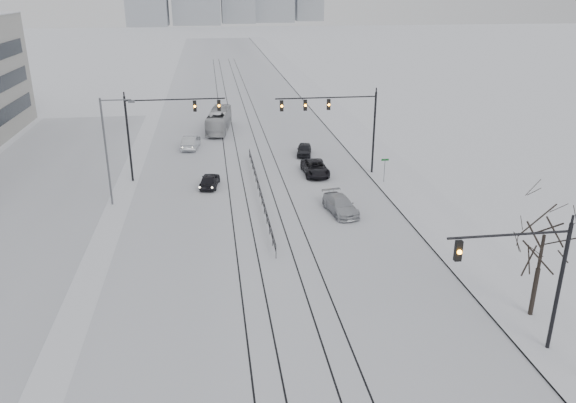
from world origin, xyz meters
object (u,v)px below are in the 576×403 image
(traffic_mast_near, at_px, (531,272))
(sedan_sb_inner, at_px, (210,180))
(sedan_nb_right, at_px, (340,205))
(sedan_nb_far, at_px, (304,150))
(sedan_sb_outer, at_px, (191,142))
(bare_tree, at_px, (543,244))
(box_truck, at_px, (219,121))
(sedan_nb_front, at_px, (315,168))

(traffic_mast_near, xyz_separation_m, sedan_sb_inner, (-15.08, 27.26, -3.91))
(traffic_mast_near, height_order, sedan_nb_right, traffic_mast_near)
(sedan_nb_right, height_order, sedan_nb_far, sedan_nb_right)
(traffic_mast_near, relative_size, sedan_sb_outer, 1.57)
(sedan_sb_inner, xyz_separation_m, sedan_nb_far, (10.27, 8.95, -0.02))
(bare_tree, height_order, sedan_sb_outer, bare_tree)
(sedan_nb_right, bearing_deg, sedan_sb_outer, 111.73)
(sedan_sb_inner, bearing_deg, sedan_sb_outer, -72.05)
(sedan_sb_inner, distance_m, box_truck, 21.29)
(sedan_nb_front, bearing_deg, sedan_nb_far, 89.25)
(box_truck, bearing_deg, sedan_nb_far, 133.91)
(bare_tree, distance_m, sedan_nb_front, 27.70)
(sedan_sb_inner, height_order, sedan_sb_outer, sedan_sb_outer)
(bare_tree, bearing_deg, traffic_mast_near, -128.76)
(traffic_mast_near, height_order, sedan_sb_outer, traffic_mast_near)
(sedan_nb_far, bearing_deg, sedan_nb_right, -77.90)
(bare_tree, xyz_separation_m, sedan_nb_front, (-7.27, 26.45, -3.81))
(box_truck, bearing_deg, sedan_nb_right, 115.34)
(traffic_mast_near, bearing_deg, sedan_sb_inner, 118.95)
(traffic_mast_near, distance_m, sedan_sb_outer, 44.27)
(sedan_sb_outer, height_order, sedan_nb_front, sedan_sb_outer)
(traffic_mast_near, relative_size, sedan_nb_right, 1.50)
(traffic_mast_near, height_order, sedan_nb_far, traffic_mast_near)
(sedan_nb_front, bearing_deg, sedan_sb_outer, 137.09)
(bare_tree, relative_size, sedan_nb_far, 1.64)
(sedan_sb_outer, bearing_deg, bare_tree, 125.70)
(sedan_nb_right, bearing_deg, sedan_sb_inner, 134.51)
(sedan_sb_outer, distance_m, box_truck, 8.55)
(sedan_sb_outer, relative_size, sedan_nb_right, 0.95)
(traffic_mast_near, bearing_deg, sedan_nb_far, 97.58)
(sedan_nb_front, xyz_separation_m, sedan_nb_right, (0.21, -10.03, -0.00))
(sedan_nb_front, distance_m, box_truck, 20.99)
(bare_tree, relative_size, sedan_sb_inner, 1.60)
(sedan_sb_outer, bearing_deg, sedan_nb_right, 128.67)
(sedan_sb_inner, bearing_deg, sedan_nb_front, -158.36)
(bare_tree, distance_m, sedan_nb_right, 18.28)
(sedan_sb_outer, bearing_deg, sedan_sb_inner, 106.78)
(bare_tree, bearing_deg, sedan_nb_far, 102.28)
(sedan_sb_inner, relative_size, sedan_nb_right, 0.82)
(bare_tree, xyz_separation_m, sedan_nb_right, (-7.06, 16.42, -3.81))
(traffic_mast_near, distance_m, sedan_sb_inner, 31.40)
(sedan_sb_outer, xyz_separation_m, box_truck, (3.39, 7.83, 0.60))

